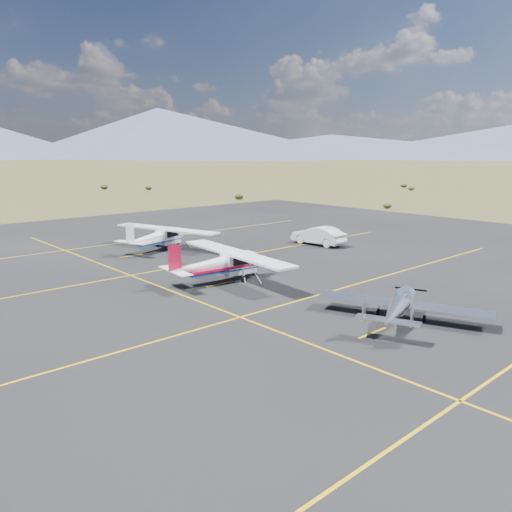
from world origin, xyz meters
name	(u,v)px	position (x,y,z in m)	size (l,w,h in m)	color
ground	(351,302)	(0.00, 0.00, 0.00)	(1600.00, 1600.00, 0.00)	#383D1C
apron	(262,277)	(0.00, 7.00, 0.00)	(72.00, 72.00, 0.02)	black
aircraft_low_wing	(400,304)	(-0.80, -3.43, 0.85)	(5.99, 7.98, 1.77)	silver
aircraft_cessna	(222,263)	(-2.49, 7.90, 1.16)	(6.25, 10.37, 2.62)	white
aircraft_plain	(158,236)	(-0.21, 19.15, 1.12)	(6.69, 9.88, 2.52)	white
sedan	(318,235)	(11.14, 12.08, 0.80)	(1.66, 4.77, 1.57)	silver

